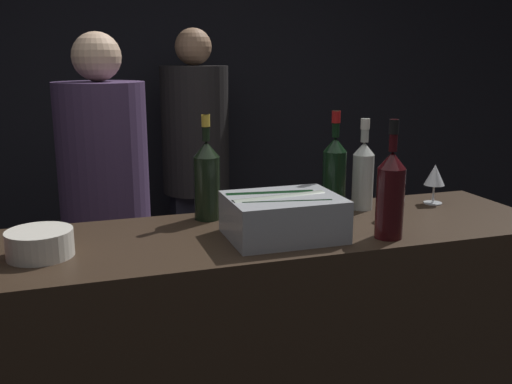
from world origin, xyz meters
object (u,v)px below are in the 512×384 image
(person_blond_tee, at_px, (196,164))
(champagne_bottle, at_px, (207,178))
(red_wine_bottle_black_foil, at_px, (390,192))
(white_wine_bottle, at_px, (363,173))
(bowl_white, at_px, (40,243))
(wine_glass, at_px, (435,176))
(candle_votive, at_px, (389,212))
(red_wine_bottle_burgundy, at_px, (334,174))
(ice_bin_with_bottles, at_px, (282,214))
(person_in_hoodie, at_px, (106,206))

(person_blond_tee, bearing_deg, champagne_bottle, 171.79)
(red_wine_bottle_black_foil, bearing_deg, person_blond_tee, 96.08)
(white_wine_bottle, bearing_deg, bowl_white, -170.46)
(wine_glass, distance_m, person_blond_tee, 1.65)
(candle_votive, xyz_separation_m, white_wine_bottle, (-0.01, 0.17, 0.10))
(red_wine_bottle_burgundy, relative_size, white_wine_bottle, 1.10)
(bowl_white, relative_size, person_blond_tee, 0.10)
(ice_bin_with_bottles, height_order, champagne_bottle, champagne_bottle)
(bowl_white, bearing_deg, white_wine_bottle, 9.54)
(bowl_white, xyz_separation_m, person_in_hoodie, (0.23, 0.99, -0.16))
(bowl_white, relative_size, white_wine_bottle, 0.55)
(champagne_bottle, xyz_separation_m, white_wine_bottle, (0.56, -0.04, -0.01))
(white_wine_bottle, distance_m, person_blond_tee, 1.56)
(person_in_hoodie, bearing_deg, white_wine_bottle, -152.63)
(bowl_white, xyz_separation_m, champagne_bottle, (0.52, 0.22, 0.10))
(red_wine_bottle_burgundy, xyz_separation_m, person_blond_tee, (-0.15, 1.55, -0.23))
(red_wine_bottle_burgundy, bearing_deg, champagne_bottle, 169.34)
(white_wine_bottle, distance_m, red_wine_bottle_black_foil, 0.34)
(red_wine_bottle_burgundy, relative_size, person_blond_tee, 0.20)
(wine_glass, bearing_deg, white_wine_bottle, 176.92)
(ice_bin_with_bottles, relative_size, champagne_bottle, 0.95)
(person_in_hoodie, bearing_deg, ice_bin_with_bottles, -175.02)
(candle_votive, height_order, white_wine_bottle, white_wine_bottle)
(ice_bin_with_bottles, relative_size, red_wine_bottle_burgundy, 0.93)
(white_wine_bottle, relative_size, person_in_hoodie, 0.19)
(person_in_hoodie, bearing_deg, champagne_bottle, -178.17)
(champagne_bottle, relative_size, red_wine_bottle_black_foil, 0.98)
(candle_votive, xyz_separation_m, champagne_bottle, (-0.57, 0.21, 0.11))
(wine_glass, relative_size, champagne_bottle, 0.42)
(wine_glass, bearing_deg, red_wine_bottle_black_foil, -140.28)
(red_wine_bottle_black_foil, relative_size, person_in_hoodie, 0.21)
(white_wine_bottle, bearing_deg, champagne_bottle, 175.64)
(ice_bin_with_bottles, distance_m, white_wine_bottle, 0.45)
(champagne_bottle, bearing_deg, ice_bin_with_bottles, -57.66)
(bowl_white, height_order, candle_votive, bowl_white)
(white_wine_bottle, bearing_deg, wine_glass, -3.08)
(candle_votive, distance_m, white_wine_bottle, 0.19)
(bowl_white, xyz_separation_m, red_wine_bottle_black_foil, (0.99, -0.15, 0.10))
(ice_bin_with_bottles, relative_size, bowl_white, 1.86)
(red_wine_bottle_burgundy, height_order, white_wine_bottle, red_wine_bottle_burgundy)
(candle_votive, height_order, champagne_bottle, champagne_bottle)
(white_wine_bottle, height_order, red_wine_bottle_black_foil, red_wine_bottle_black_foil)
(champagne_bottle, xyz_separation_m, red_wine_bottle_burgundy, (0.43, -0.08, 0.00))
(white_wine_bottle, bearing_deg, ice_bin_with_bottles, -150.36)
(ice_bin_with_bottles, height_order, candle_votive, ice_bin_with_bottles)
(bowl_white, height_order, wine_glass, wine_glass)
(candle_votive, relative_size, champagne_bottle, 0.17)
(ice_bin_with_bottles, bearing_deg, red_wine_bottle_burgundy, 35.39)
(bowl_white, distance_m, red_wine_bottle_black_foil, 1.01)
(wine_glass, xyz_separation_m, red_wine_bottle_black_foil, (-0.37, -0.31, 0.04))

